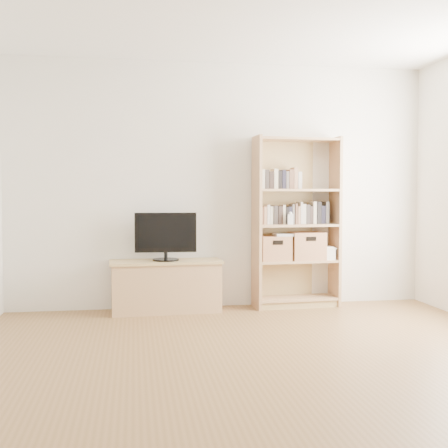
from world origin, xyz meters
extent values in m
cube|color=brown|center=(0.00, 0.00, 0.00)|extent=(4.50, 5.00, 0.01)
cube|color=white|center=(0.00, 2.50, 1.30)|extent=(4.50, 0.02, 2.60)
cube|color=#AD7E59|center=(-0.61, 2.29, 0.25)|extent=(1.12, 0.46, 0.50)
cube|color=#AD7E59|center=(0.79, 2.34, 0.91)|extent=(0.93, 0.37, 1.82)
cube|color=black|center=(-0.61, 2.29, 0.77)|extent=(0.63, 0.08, 0.49)
cube|color=brown|center=(0.79, 2.36, 1.00)|extent=(0.84, 0.24, 0.22)
cube|color=brown|center=(0.59, 2.35, 1.36)|extent=(0.38, 0.15, 0.20)
cube|color=white|center=(0.69, 2.23, 0.94)|extent=(0.06, 0.04, 0.11)
cube|color=#AD754E|center=(0.55, 2.32, 0.64)|extent=(0.32, 0.27, 0.26)
cube|color=#AD754E|center=(0.90, 2.34, 0.65)|extent=(0.37, 0.31, 0.29)
cube|color=silver|center=(0.71, 2.31, 0.78)|extent=(0.34, 0.24, 0.03)
cube|color=silver|center=(1.10, 2.35, 0.56)|extent=(0.18, 0.26, 0.12)
camera|label=1|loc=(-0.93, -3.45, 1.22)|focal=45.00mm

